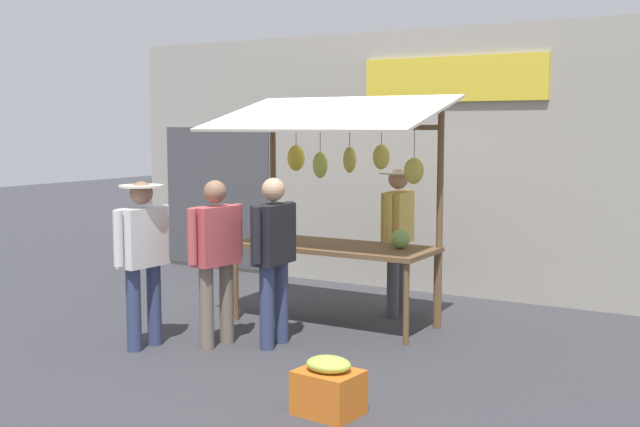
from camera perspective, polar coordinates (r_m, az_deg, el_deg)
name	(u,v)px	position (r m, az deg, el deg)	size (l,w,h in m)	color
ground_plane	(334,324)	(8.83, 1.00, -7.91)	(40.00, 40.00, 0.00)	#38383D
street_backdrop	(412,162)	(10.56, 6.62, 3.71)	(9.00, 0.30, 3.40)	#9E998E
market_stall	(337,183)	(8.62, 1.20, 2.16)	(2.50, 1.46, 2.50)	brown
vendor_with_sunhat	(398,229)	(9.11, 5.60, -1.10)	(0.44, 0.71, 1.68)	#4C4C51
shopper_with_shopping_bag	(274,249)	(7.78, -3.33, -2.57)	(0.24, 0.71, 1.67)	navy
shopper_in_grey_tee	(216,251)	(7.84, -7.47, -2.67)	(0.29, 0.69, 1.64)	#726656
shopper_in_striped_shirt	(143,250)	(7.89, -12.59, -2.60)	(0.42, 0.70, 1.64)	navy
produce_crate_near	(329,388)	(6.12, 0.62, -12.36)	(0.50, 0.42, 0.44)	#D1661E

